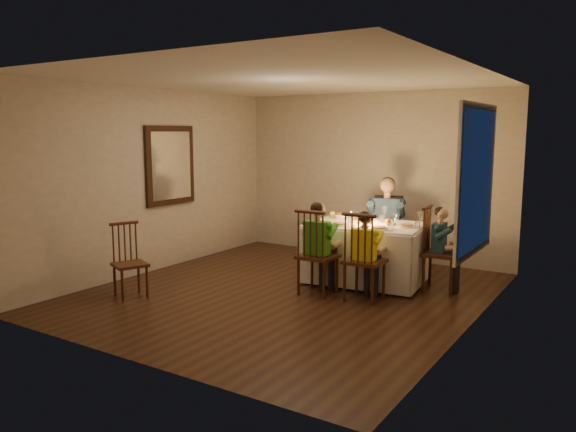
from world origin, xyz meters
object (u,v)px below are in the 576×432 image
Objects in this scene: child_teal at (439,290)px; chair_end at (439,290)px; adult at (385,269)px; chair_adult at (385,269)px; dining_table at (366,241)px; chair_near_left at (318,294)px; serving_bowl at (341,216)px; chair_near_right at (364,300)px; child_green at (318,294)px; chair_extra at (131,297)px; child_yellow at (364,300)px.

chair_end is at bearing -0.00° from child_teal.
adult is 1.26× the size of child_teal.
dining_table is at bearing -101.00° from chair_adult.
serving_bowl is (-0.27, 1.13, 0.81)m from chair_near_left.
chair_end is 1.00× the size of child_teal.
chair_adult reaches higher than child_teal.
child_green is at bearing 5.68° from chair_near_right.
chair_near_left is 5.12× the size of serving_bowl.
serving_bowl is at bearing 78.16° from chair_end.
serving_bowl is (-1.50, 0.17, 0.81)m from child_teal.
chair_extra is at bearing 29.31° from chair_near_right.
chair_near_left is at bearing 122.70° from chair_end.
chair_extra is 2.82m from child_yellow.
dining_table is 1.13m from chair_end.
chair_near_right reaches higher than child_teal.
child_yellow is at bearing -50.75° from serving_bowl.
chair_extra is at bearing 121.33° from child_teal.
chair_adult is 1.00× the size of chair_near_right.
chair_near_left is 1.56m from chair_end.
chair_adult is at bearing -98.00° from chair_near_left.
child_yellow reaches higher than child_teal.
adult reaches higher than chair_near_left.
adult is at bearing 86.29° from dining_table.
child_green reaches higher than chair_near_right.
adult is 1.63m from child_green.
chair_adult and chair_near_left have the same top height.
chair_near_left is (-0.22, -1.62, 0.00)m from chair_adult.
dining_table is at bearing -66.53° from chair_near_right.
dining_table is at bearing -101.00° from adult.
dining_table is at bearing -66.53° from child_yellow.
serving_bowl reaches higher than dining_table.
adult is (2.06, 2.95, 0.00)m from chair_extra.
child_green is 1.08× the size of child_teal.
chair_adult is 1.00× the size of chair_end.
child_yellow is 1.01× the size of child_teal.
dining_table is 1.51× the size of chair_end.
dining_table is 7.74× the size of serving_bowl.
chair_adult is 1.20m from chair_end.
chair_extra is (-1.85, -1.33, 0.00)m from chair_near_left.
chair_end is (1.01, -0.65, 0.00)m from chair_adult.
child_green is at bearing 122.70° from chair_end.
child_yellow is 1.10m from child_teal.
serving_bowl reaches higher than chair_adult.
adult is 1.06m from serving_bowl.
chair_near_right is 1.00× the size of child_yellow.
child_green is at bearing -113.27° from dining_table.
adult is 6.43× the size of serving_bowl.
chair_adult is 1.60m from chair_near_right.
child_teal is (1.01, -0.65, 0.00)m from chair_adult.
serving_bowl reaches higher than child_yellow.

